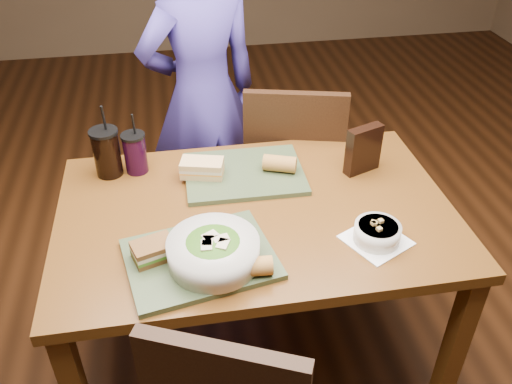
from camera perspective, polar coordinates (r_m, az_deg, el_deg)
ground at (r=2.32m, az=-0.00°, el=-16.72°), size 6.00×6.00×0.00m
dining_table at (r=1.84m, az=-0.00°, el=-4.06°), size 1.30×0.85×0.75m
chair_far at (r=2.39m, az=3.31°, el=2.24°), size 0.50×0.50×0.95m
diner at (r=2.49m, az=-5.68°, el=9.93°), size 0.65×0.52×1.54m
tray_near at (r=1.60m, az=-5.88°, el=-7.01°), size 0.47×0.39×0.02m
tray_far at (r=1.95m, az=-1.24°, el=1.97°), size 0.42×0.33×0.02m
salad_bowl at (r=1.54m, az=-4.51°, el=-6.11°), size 0.26×0.26×0.09m
soup_bowl at (r=1.68m, az=12.64°, el=-4.19°), size 0.23×0.23×0.07m
sandwich_near at (r=1.59m, az=-10.75°, el=-6.06°), size 0.14×0.11×0.06m
sandwich_far at (r=1.92m, az=-5.69°, el=2.54°), size 0.16×0.12×0.06m
baguette_near at (r=1.51m, az=-0.35°, el=-7.85°), size 0.11×0.06×0.05m
baguette_far at (r=1.93m, az=2.51°, el=3.00°), size 0.13×0.10×0.06m
cup_cola at (r=1.99m, az=-15.44°, el=4.06°), size 0.10×0.10×0.27m
cup_berry at (r=1.99m, az=-12.61°, el=4.06°), size 0.09×0.09×0.23m
chip_bag at (r=1.97m, az=11.24°, el=4.41°), size 0.14×0.09×0.18m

